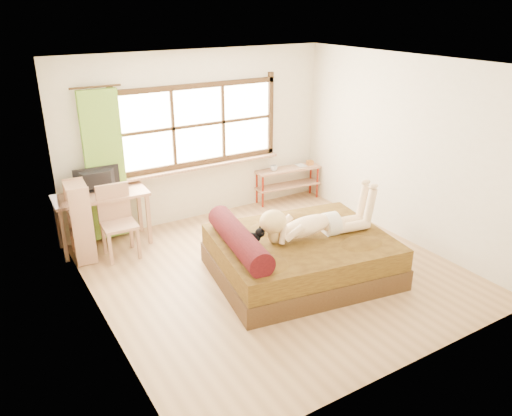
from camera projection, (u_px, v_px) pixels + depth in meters
floor at (275, 271)px, 6.70m from camera, size 4.50×4.50×0.00m
ceiling at (278, 64)px, 5.66m from camera, size 4.50×4.50×0.00m
wall_back at (199, 137)px, 7.96m from camera, size 4.50×0.00×4.50m
wall_front at (417, 247)px, 4.40m from camera, size 4.50×0.00×4.50m
wall_left at (93, 213)px, 5.10m from camera, size 0.00×4.50×4.50m
wall_right at (405, 150)px, 7.26m from camera, size 0.00×4.50×4.50m
window at (199, 128)px, 7.87m from camera, size 2.80×0.16×1.46m
curtain at (105, 166)px, 7.19m from camera, size 0.55×0.10×2.20m
bed at (297, 255)px, 6.49m from camera, size 2.46×2.10×0.84m
woman at (315, 212)px, 6.32m from camera, size 1.60×0.68×0.66m
kitten at (250, 237)px, 6.09m from camera, size 0.35×0.18×0.27m
desk at (101, 201)px, 7.15m from camera, size 1.33×0.66×0.81m
monitor at (98, 181)px, 7.07m from camera, size 0.64×0.12×0.37m
chair at (117, 217)px, 6.97m from camera, size 0.48×0.48×1.02m
pipe_shelf at (288, 177)px, 8.95m from camera, size 1.24×0.43×0.69m
cup at (274, 168)px, 8.72m from camera, size 0.14×0.14×0.10m
book at (297, 166)px, 8.97m from camera, size 0.17×0.22×0.02m
bookshelf at (80, 221)px, 6.83m from camera, size 0.31×0.50×1.11m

